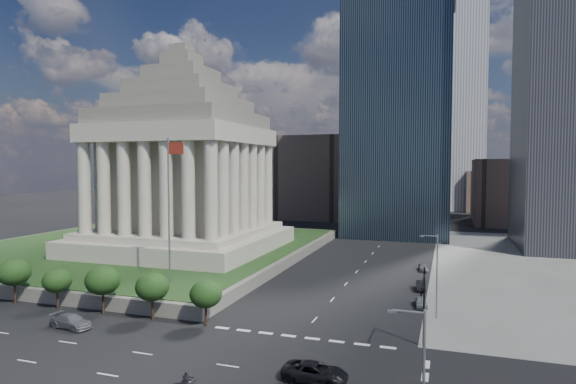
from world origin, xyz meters
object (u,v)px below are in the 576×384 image
at_px(flagpole, 170,201).
at_px(parked_sedan_near, 421,302).
at_px(traffic_signal_ne, 423,299).
at_px(parked_sedan_far, 423,267).
at_px(street_lamp_north, 436,271).
at_px(pickup_truck, 315,372).
at_px(war_memorial, 183,148).
at_px(motorcycle_lead, 185,382).
at_px(suv_grey, 71,321).
at_px(parked_sedan_mid, 421,286).

xyz_separation_m(flagpole, parked_sedan_near, (33.33, 5.33, -12.49)).
height_order(traffic_signal_ne, parked_sedan_far, traffic_signal_ne).
height_order(street_lamp_north, pickup_truck, street_lamp_north).
relative_size(street_lamp_north, pickup_truck, 1.80).
height_order(war_memorial, flagpole, war_memorial).
distance_m(pickup_truck, parked_sedan_far, 47.16).
bearing_deg(street_lamp_north, motorcycle_lead, -125.43).
distance_m(suv_grey, parked_sedan_far, 55.51).
distance_m(parked_sedan_far, motorcycle_lead, 54.29).
distance_m(parked_sedan_near, motorcycle_lead, 34.26).
distance_m(flagpole, motorcycle_lead, 32.34).
height_order(street_lamp_north, motorcycle_lead, street_lamp_north).
bearing_deg(pickup_truck, suv_grey, 82.72).
relative_size(flagpole, traffic_signal_ne, 2.50).
bearing_deg(suv_grey, parked_sedan_far, -32.34).
xyz_separation_m(flagpole, parked_sedan_mid, (32.87, 13.89, -12.48)).
height_order(traffic_signal_ne, parked_sedan_mid, traffic_signal_ne).
height_order(parked_sedan_mid, motorcycle_lead, motorcycle_lead).
xyz_separation_m(suv_grey, parked_sedan_far, (35.59, 42.60, -0.13)).
xyz_separation_m(war_memorial, parked_sedan_mid, (45.04, -10.11, -20.77)).
xyz_separation_m(pickup_truck, parked_sedan_far, (6.36, 46.73, -0.15)).
relative_size(street_lamp_north, parked_sedan_near, 2.72).
height_order(pickup_truck, parked_sedan_near, pickup_truck).
distance_m(suv_grey, parked_sedan_mid, 46.34).
relative_size(pickup_truck, parked_sedan_near, 1.51).
height_order(pickup_truck, parked_sedan_far, pickup_truck).
distance_m(pickup_truck, suv_grey, 29.53).
relative_size(street_lamp_north, suv_grey, 1.94).
relative_size(parked_sedan_near, parked_sedan_mid, 0.95).
height_order(suv_grey, parked_sedan_mid, suv_grey).
xyz_separation_m(war_memorial, motorcycle_lead, (29.03, -48.72, -20.57)).
relative_size(parked_sedan_far, motorcycle_lead, 1.64).
xyz_separation_m(parked_sedan_far, motorcycle_lead, (-15.63, -51.99, 0.21)).
bearing_deg(war_memorial, street_lamp_north, -25.92).
xyz_separation_m(war_memorial, suv_grey, (9.07, -39.33, -20.65)).
distance_m(war_memorial, parked_sedan_near, 53.39).
relative_size(flagpole, suv_grey, 3.88).
bearing_deg(parked_sedan_far, motorcycle_lead, -116.45).
height_order(flagpole, parked_sedan_near, flagpole).
bearing_deg(parked_sedan_mid, motorcycle_lead, -116.07).
relative_size(pickup_truck, motorcycle_lead, 2.50).
bearing_deg(motorcycle_lead, flagpole, 117.28).
bearing_deg(parked_sedan_near, suv_grey, -159.39).
distance_m(war_memorial, parked_sedan_mid, 50.62).
height_order(war_memorial, parked_sedan_near, war_memorial).
height_order(street_lamp_north, parked_sedan_near, street_lamp_north).
xyz_separation_m(war_memorial, flagpole, (12.17, -24.00, -8.29)).
bearing_deg(street_lamp_north, parked_sedan_mid, 100.06).
distance_m(traffic_signal_ne, pickup_truck, 13.08).
distance_m(flagpole, traffic_signal_ne, 36.69).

